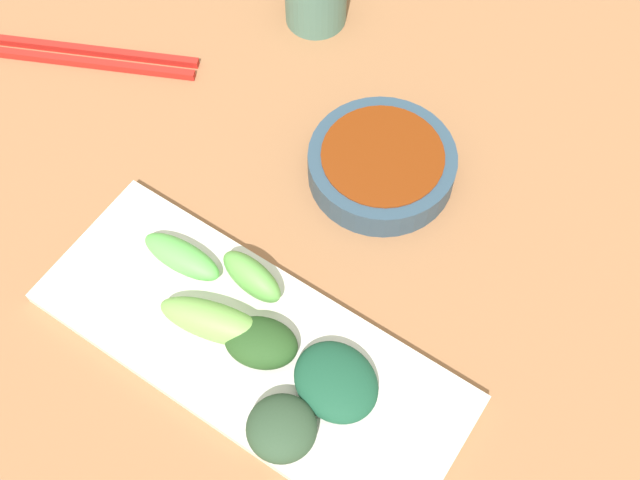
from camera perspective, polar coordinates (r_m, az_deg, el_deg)
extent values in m
cube|color=#9A6641|center=(0.68, -0.67, -4.97)|extent=(2.10, 2.10, 0.02)
cylinder|color=#2E4559|center=(0.73, 4.48, 5.43)|extent=(0.14, 0.14, 0.03)
cylinder|color=maroon|center=(0.72, 4.52, 5.77)|extent=(0.11, 0.11, 0.02)
cube|color=silver|center=(0.65, -5.01, -7.72)|extent=(0.14, 0.37, 0.01)
ellipsoid|color=#1A4B33|center=(0.62, 1.16, -10.21)|extent=(0.08, 0.09, 0.02)
ellipsoid|color=#26491E|center=(0.63, -4.28, -7.43)|extent=(0.06, 0.07, 0.03)
ellipsoid|color=#63AC4A|center=(0.66, -4.97, -2.65)|extent=(0.03, 0.07, 0.03)
ellipsoid|color=#5EBB51|center=(0.68, -9.97, -1.19)|extent=(0.03, 0.08, 0.02)
ellipsoid|color=#79B251|center=(0.64, -7.61, -5.89)|extent=(0.05, 0.10, 0.03)
ellipsoid|color=#2D452E|center=(0.61, -2.80, -13.45)|extent=(0.07, 0.07, 0.03)
cube|color=red|center=(0.86, -16.40, 13.03)|extent=(0.10, 0.21, 0.01)
cube|color=red|center=(0.85, -16.72, 12.22)|extent=(0.10, 0.21, 0.01)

